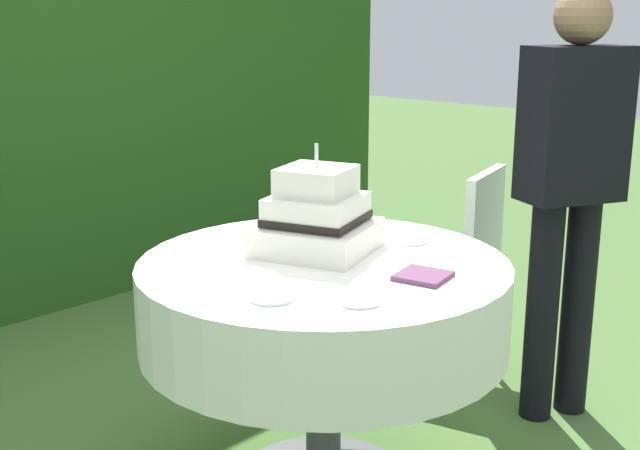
{
  "coord_description": "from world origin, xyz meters",
  "views": [
    {
      "loc": [
        -1.74,
        -1.64,
        1.52
      ],
      "look_at": [
        0.03,
        0.05,
        0.88
      ],
      "focal_mm": 45.95,
      "sensor_mm": 36.0,
      "label": 1
    }
  ],
  "objects_px": {
    "wedding_cake": "(316,218)",
    "napkin_stack": "(423,276)",
    "cake_table": "(324,304)",
    "garden_chair": "(460,252)",
    "serving_plate_far": "(411,241)",
    "serving_plate_left": "(360,301)",
    "standing_person": "(570,178)",
    "serving_plate_near": "(271,297)"
  },
  "relations": [
    {
      "from": "cake_table",
      "to": "serving_plate_left",
      "type": "bearing_deg",
      "value": -122.43
    },
    {
      "from": "cake_table",
      "to": "napkin_stack",
      "type": "height_order",
      "value": "napkin_stack"
    },
    {
      "from": "wedding_cake",
      "to": "napkin_stack",
      "type": "xyz_separation_m",
      "value": [
        0.01,
        -0.41,
        -0.1
      ]
    },
    {
      "from": "napkin_stack",
      "to": "standing_person",
      "type": "relative_size",
      "value": 0.09
    },
    {
      "from": "serving_plate_near",
      "to": "standing_person",
      "type": "distance_m",
      "value": 1.35
    },
    {
      "from": "cake_table",
      "to": "serving_plate_near",
      "type": "relative_size",
      "value": 9.48
    },
    {
      "from": "serving_plate_left",
      "to": "standing_person",
      "type": "relative_size",
      "value": 0.07
    },
    {
      "from": "serving_plate_near",
      "to": "napkin_stack",
      "type": "xyz_separation_m",
      "value": [
        0.42,
        -0.19,
        0.0
      ]
    },
    {
      "from": "cake_table",
      "to": "serving_plate_far",
      "type": "distance_m",
      "value": 0.39
    },
    {
      "from": "serving_plate_left",
      "to": "napkin_stack",
      "type": "bearing_deg",
      "value": 0.66
    },
    {
      "from": "standing_person",
      "to": "serving_plate_near",
      "type": "bearing_deg",
      "value": 173.33
    },
    {
      "from": "cake_table",
      "to": "wedding_cake",
      "type": "xyz_separation_m",
      "value": [
        0.06,
        0.09,
        0.25
      ]
    },
    {
      "from": "serving_plate_near",
      "to": "wedding_cake",
      "type": "bearing_deg",
      "value": 29.07
    },
    {
      "from": "wedding_cake",
      "to": "napkin_stack",
      "type": "bearing_deg",
      "value": -88.71
    },
    {
      "from": "garden_chair",
      "to": "standing_person",
      "type": "relative_size",
      "value": 0.56
    },
    {
      "from": "cake_table",
      "to": "garden_chair",
      "type": "distance_m",
      "value": 1.07
    },
    {
      "from": "serving_plate_near",
      "to": "serving_plate_left",
      "type": "distance_m",
      "value": 0.23
    },
    {
      "from": "cake_table",
      "to": "napkin_stack",
      "type": "relative_size",
      "value": 8.21
    },
    {
      "from": "serving_plate_far",
      "to": "standing_person",
      "type": "relative_size",
      "value": 0.06
    },
    {
      "from": "garden_chair",
      "to": "standing_person",
      "type": "distance_m",
      "value": 0.63
    },
    {
      "from": "serving_plate_near",
      "to": "serving_plate_left",
      "type": "relative_size",
      "value": 1.16
    },
    {
      "from": "serving_plate_left",
      "to": "napkin_stack",
      "type": "height_order",
      "value": "napkin_stack"
    },
    {
      "from": "serving_plate_far",
      "to": "serving_plate_left",
      "type": "relative_size",
      "value": 1.0
    },
    {
      "from": "cake_table",
      "to": "standing_person",
      "type": "xyz_separation_m",
      "value": [
        1.0,
        -0.29,
        0.29
      ]
    },
    {
      "from": "wedding_cake",
      "to": "serving_plate_far",
      "type": "relative_size",
      "value": 4.13
    },
    {
      "from": "serving_plate_far",
      "to": "serving_plate_near",
      "type": "bearing_deg",
      "value": -174.56
    },
    {
      "from": "cake_table",
      "to": "standing_person",
      "type": "bearing_deg",
      "value": -16.21
    },
    {
      "from": "cake_table",
      "to": "napkin_stack",
      "type": "distance_m",
      "value": 0.36
    },
    {
      "from": "cake_table",
      "to": "standing_person",
      "type": "relative_size",
      "value": 0.71
    },
    {
      "from": "napkin_stack",
      "to": "garden_chair",
      "type": "height_order",
      "value": "garden_chair"
    },
    {
      "from": "wedding_cake",
      "to": "napkin_stack",
      "type": "height_order",
      "value": "wedding_cake"
    },
    {
      "from": "wedding_cake",
      "to": "garden_chair",
      "type": "xyz_separation_m",
      "value": [
        0.98,
        0.11,
        -0.34
      ]
    },
    {
      "from": "serving_plate_far",
      "to": "serving_plate_left",
      "type": "bearing_deg",
      "value": -155.23
    },
    {
      "from": "standing_person",
      "to": "garden_chair",
      "type": "bearing_deg",
      "value": 84.35
    },
    {
      "from": "cake_table",
      "to": "standing_person",
      "type": "distance_m",
      "value": 1.08
    },
    {
      "from": "serving_plate_far",
      "to": "serving_plate_left",
      "type": "xyz_separation_m",
      "value": [
        -0.56,
        -0.26,
        0.0
      ]
    },
    {
      "from": "serving_plate_near",
      "to": "serving_plate_far",
      "type": "bearing_deg",
      "value": 5.44
    },
    {
      "from": "serving_plate_near",
      "to": "napkin_stack",
      "type": "bearing_deg",
      "value": -24.25
    },
    {
      "from": "serving_plate_left",
      "to": "garden_chair",
      "type": "xyz_separation_m",
      "value": [
        1.25,
        0.53,
        -0.24
      ]
    },
    {
      "from": "cake_table",
      "to": "garden_chair",
      "type": "height_order",
      "value": "garden_chair"
    },
    {
      "from": "serving_plate_near",
      "to": "serving_plate_left",
      "type": "height_order",
      "value": "same"
    },
    {
      "from": "garden_chair",
      "to": "standing_person",
      "type": "xyz_separation_m",
      "value": [
        -0.05,
        -0.49,
        0.39
      ]
    }
  ]
}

